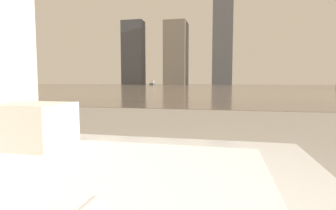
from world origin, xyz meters
The scene contains 6 objects.
towel_stack centered at (-0.11, 0.81, 0.56)m, with size 0.24×0.22×0.16m.
harbor_water centered at (0.00, 62.00, 0.01)m, with size 180.00×110.00×0.01m.
harbor_boat_2 centered at (-22.84, 82.39, 0.51)m, with size 1.62×3.87×1.42m.
skyline_tower_0 centered at (-42.21, 118.00, 14.74)m, with size 9.97×6.27×29.49m.
skyline_tower_1 centered at (-21.73, 118.00, 14.00)m, with size 9.76×11.35×28.00m.
skyline_tower_2 centered at (-1.13, 118.00, 33.92)m, with size 8.33×11.08×67.84m.
Camera 1 is at (0.58, -0.02, 0.72)m, focal length 28.00 mm.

